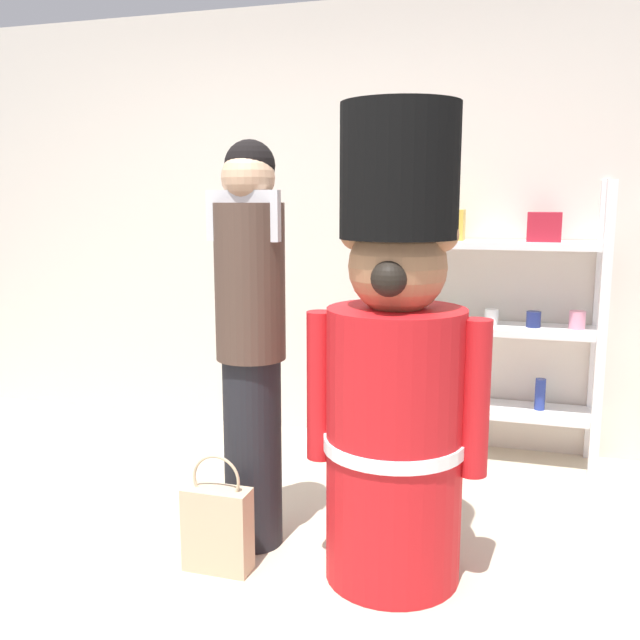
{
  "coord_description": "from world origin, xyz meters",
  "views": [
    {
      "loc": [
        1.1,
        -1.96,
        1.47
      ],
      "look_at": [
        0.33,
        0.6,
        1.0
      ],
      "focal_mm": 38.94,
      "sensor_mm": 36.0,
      "label": 1
    }
  ],
  "objects_px": {
    "teddy_bear_guard": "(396,373)",
    "person_shopper": "(251,334)",
    "merchandise_shelf": "(491,316)",
    "shopping_bag": "(218,527)"
  },
  "relations": [
    {
      "from": "teddy_bear_guard",
      "to": "person_shopper",
      "type": "bearing_deg",
      "value": 171.5
    },
    {
      "from": "merchandise_shelf",
      "to": "shopping_bag",
      "type": "height_order",
      "value": "merchandise_shelf"
    },
    {
      "from": "merchandise_shelf",
      "to": "shopping_bag",
      "type": "xyz_separation_m",
      "value": [
        -0.94,
        -1.59,
        -0.64
      ]
    },
    {
      "from": "teddy_bear_guard",
      "to": "merchandise_shelf",
      "type": "bearing_deg",
      "value": 79.3
    },
    {
      "from": "teddy_bear_guard",
      "to": "shopping_bag",
      "type": "distance_m",
      "value": 0.94
    },
    {
      "from": "teddy_bear_guard",
      "to": "shopping_bag",
      "type": "height_order",
      "value": "teddy_bear_guard"
    },
    {
      "from": "teddy_bear_guard",
      "to": "person_shopper",
      "type": "distance_m",
      "value": 0.64
    },
    {
      "from": "teddy_bear_guard",
      "to": "shopping_bag",
      "type": "bearing_deg",
      "value": -166.38
    },
    {
      "from": "teddy_bear_guard",
      "to": "person_shopper",
      "type": "xyz_separation_m",
      "value": [
        -0.62,
        0.09,
        0.1
      ]
    },
    {
      "from": "teddy_bear_guard",
      "to": "shopping_bag",
      "type": "xyz_separation_m",
      "value": [
        -0.67,
        -0.16,
        -0.64
      ]
    }
  ]
}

